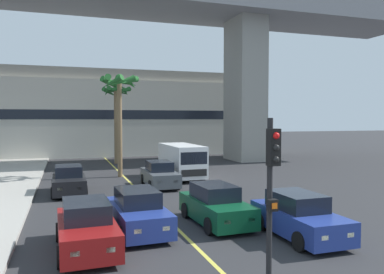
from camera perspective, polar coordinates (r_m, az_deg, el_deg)
lane_stripe_center at (r=22.86m, az=-7.97°, el=-7.82°), size 0.14×56.00×0.01m
bridge_overpass at (r=36.98m, az=-9.51°, el=18.85°), size 63.72×8.00×18.25m
pier_building_backdrop at (r=46.05m, az=-13.33°, el=3.34°), size 38.43×8.04×9.57m
car_queue_front at (r=23.86m, az=-4.80°, el=-5.62°), size 1.90×4.13×1.56m
car_queue_second at (r=14.64m, az=-8.00°, el=-10.98°), size 1.96×4.16×1.56m
car_queue_third at (r=15.60m, az=3.49°, el=-10.10°), size 1.95×4.16×1.56m
car_queue_fourth at (r=22.67m, az=-17.76°, el=-6.18°), size 1.88×4.12×1.56m
car_queue_fifth at (r=14.37m, az=15.45°, el=-11.32°), size 1.84×4.10×1.56m
car_queue_sixth at (r=12.99m, az=-15.32°, el=-12.83°), size 1.93×4.15×1.56m
delivery_van at (r=26.97m, az=-1.54°, el=-3.43°), size 2.23×5.28×2.36m
traffic_light_median_near at (r=8.22m, az=11.64°, el=-7.63°), size 0.24×0.37×4.20m
palm_tree_near_median at (r=36.53m, az=-11.12°, el=4.62°), size 2.70×2.80×7.25m
palm_tree_mid_median at (r=28.06m, az=-10.67°, el=6.58°), size 2.82×2.84×7.34m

